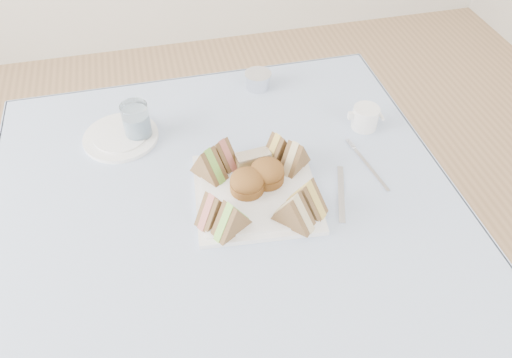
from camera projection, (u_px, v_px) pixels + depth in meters
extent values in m
plane|color=#9E7751|center=(237.00, 358.00, 1.62)|extent=(4.00, 4.00, 0.00)
cube|color=brown|center=(233.00, 297.00, 1.35)|extent=(0.90, 0.90, 0.74)
cube|color=#B0BFDB|center=(228.00, 207.00, 1.09)|extent=(1.02, 1.02, 0.01)
cube|color=white|center=(256.00, 193.00, 1.10)|extent=(0.29, 0.29, 0.01)
cylinder|color=brown|center=(247.00, 182.00, 1.08)|extent=(0.08, 0.08, 0.05)
cylinder|color=brown|center=(267.00, 172.00, 1.10)|extent=(0.09, 0.09, 0.05)
cube|color=tan|center=(253.00, 160.00, 1.14)|extent=(0.08, 0.04, 0.04)
cylinder|color=white|center=(121.00, 137.00, 1.24)|extent=(0.22, 0.22, 0.01)
cylinder|color=white|center=(137.00, 122.00, 1.21)|extent=(0.07, 0.07, 0.10)
cylinder|color=silver|center=(258.00, 81.00, 1.38)|extent=(0.10, 0.10, 0.04)
cube|color=silver|center=(341.00, 194.00, 1.11)|extent=(0.07, 0.17, 0.00)
cube|color=silver|center=(371.00, 169.00, 1.16)|extent=(0.03, 0.16, 0.00)
cylinder|color=white|center=(365.00, 118.00, 1.25)|extent=(0.07, 0.07, 0.06)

